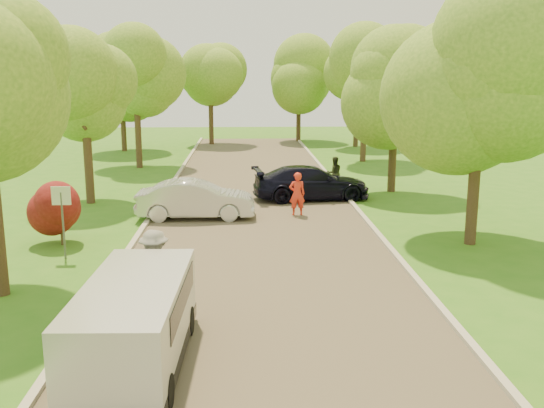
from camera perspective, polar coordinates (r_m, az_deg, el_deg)
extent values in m
plane|color=#34701A|center=(14.56, -0.67, -9.48)|extent=(100.00, 100.00, 0.00)
cube|color=#4C4438|center=(22.19, -1.39, -1.86)|extent=(8.00, 60.00, 0.01)
cube|color=#B2AD9E|center=(22.46, -11.78, -1.80)|extent=(0.18, 60.00, 0.12)
cube|color=#B2AD9E|center=(22.63, 8.92, -1.58)|extent=(0.18, 60.00, 0.12)
cylinder|color=#59595E|center=(18.84, -19.05, -1.94)|extent=(0.06, 0.06, 2.00)
cube|color=white|center=(18.65, -19.24, 0.74)|extent=(0.55, 0.04, 0.55)
cylinder|color=#382619|center=(20.53, -19.11, -2.70)|extent=(0.12, 0.12, 0.70)
sphere|color=#590F0F|center=(20.36, -19.26, -0.65)|extent=(1.70, 1.70, 1.70)
sphere|color=#4A7D22|center=(15.49, -23.42, 12.30)|extent=(3.45, 3.45, 3.45)
cylinder|color=#382619|center=(26.63, -16.87, 3.41)|extent=(0.36, 0.36, 3.15)
sphere|color=#4A7D22|center=(26.38, -17.25, 9.51)|extent=(4.20, 4.20, 4.20)
sphere|color=#4A7D22|center=(26.21, -15.98, 10.95)|extent=(3.15, 3.15, 3.15)
cylinder|color=#382619|center=(36.23, -12.48, 6.36)|extent=(0.36, 0.36, 3.83)
sphere|color=#4A7D22|center=(36.06, -12.72, 11.66)|extent=(4.80, 4.80, 4.80)
sphere|color=#4A7D22|center=(35.95, -11.62, 12.86)|extent=(3.60, 3.60, 3.60)
cylinder|color=#382619|center=(20.20, 18.46, 1.66)|extent=(0.36, 0.36, 3.83)
sphere|color=#4A7D22|center=(19.91, 19.12, 11.36)|extent=(5.00, 5.00, 5.00)
sphere|color=#4A7D22|center=(20.21, 21.30, 13.34)|extent=(3.75, 3.75, 3.75)
cylinder|color=#382619|center=(28.61, 11.28, 4.50)|extent=(0.36, 0.36, 3.38)
sphere|color=#4A7D22|center=(28.38, 11.53, 10.52)|extent=(4.40, 4.40, 4.40)
sphere|color=#4A7D22|center=(28.54, 12.90, 11.80)|extent=(3.30, 3.30, 3.30)
cylinder|color=#382619|center=(38.41, 8.62, 6.98)|extent=(0.36, 0.36, 4.05)
sphere|color=#4A7D22|center=(38.27, 8.79, 12.34)|extent=(5.20, 5.20, 5.20)
sphere|color=#4A7D22|center=(38.44, 10.00, 13.46)|extent=(3.90, 3.90, 3.90)
cylinder|color=#382619|center=(44.51, -13.82, 7.17)|extent=(0.36, 0.36, 3.60)
sphere|color=#4A7D22|center=(44.37, -14.04, 11.41)|extent=(5.00, 5.00, 5.00)
sphere|color=#4A7D22|center=(44.23, -13.11, 12.43)|extent=(3.75, 3.75, 3.75)
cylinder|color=#382619|center=(46.44, 7.92, 7.73)|extent=(0.36, 0.36, 3.83)
sphere|color=#4A7D22|center=(46.31, 8.05, 11.94)|extent=(5.00, 5.00, 5.00)
sphere|color=#4A7D22|center=(46.46, 9.01, 12.84)|extent=(3.75, 3.75, 3.75)
cylinder|color=#382619|center=(47.74, -5.75, 7.63)|extent=(0.36, 0.36, 3.38)
sphere|color=#4A7D22|center=(47.61, -5.83, 11.38)|extent=(4.80, 4.80, 4.80)
sphere|color=#4A7D22|center=(47.57, -4.96, 12.27)|extent=(3.60, 3.60, 3.60)
cylinder|color=#382619|center=(49.86, 2.51, 7.99)|extent=(0.36, 0.36, 3.60)
sphere|color=#4A7D22|center=(49.74, 2.54, 11.79)|extent=(5.00, 5.00, 5.00)
sphere|color=#4A7D22|center=(49.81, 3.43, 12.64)|extent=(3.75, 3.75, 3.75)
cube|color=silver|center=(11.60, -12.80, -10.75)|extent=(1.87, 4.41, 1.50)
cube|color=black|center=(11.86, -12.65, -13.58)|extent=(1.89, 4.51, 0.27)
cube|color=black|center=(11.68, -12.65, -8.68)|extent=(1.86, 3.14, 0.50)
cylinder|color=black|center=(10.79, -18.47, -16.50)|extent=(0.24, 0.61, 0.60)
cylinder|color=black|center=(10.44, -10.01, -17.04)|extent=(0.24, 0.61, 0.60)
cylinder|color=black|center=(13.31, -14.67, -10.64)|extent=(0.24, 0.61, 0.60)
cylinder|color=black|center=(13.03, -7.96, -10.85)|extent=(0.24, 0.61, 0.60)
imported|color=silver|center=(23.05, -7.18, 0.42)|extent=(4.43, 1.57, 1.46)
imported|color=black|center=(26.44, 3.70, 2.01)|extent=(5.28, 2.63, 1.47)
cube|color=black|center=(14.30, -10.82, -9.64)|extent=(0.59, 0.98, 0.02)
cylinder|color=#BFCC4C|center=(14.55, -9.86, -9.47)|extent=(0.06, 0.08, 0.07)
cylinder|color=#BFCC4C|center=(14.63, -10.44, -9.38)|extent=(0.06, 0.08, 0.07)
cylinder|color=#BFCC4C|center=(14.02, -11.20, -10.39)|extent=(0.06, 0.08, 0.07)
cylinder|color=#BFCC4C|center=(14.10, -11.80, -10.29)|extent=(0.06, 0.08, 0.07)
imported|color=gray|center=(13.98, -10.97, -6.09)|extent=(1.36, 1.08, 1.84)
imported|color=red|center=(23.35, 2.38, 0.95)|extent=(0.65, 0.46, 1.69)
imported|color=#2D341F|center=(28.85, 5.88, 2.91)|extent=(0.85, 0.71, 1.56)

